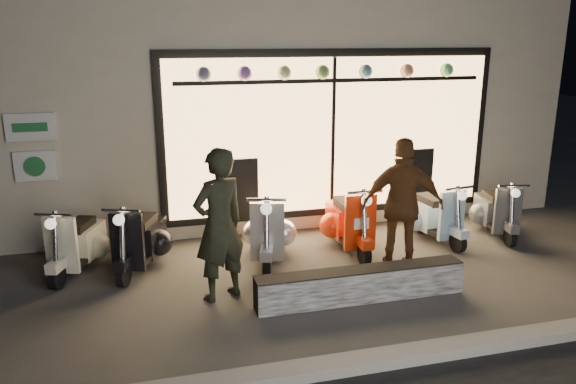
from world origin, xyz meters
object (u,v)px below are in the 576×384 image
object	(u,v)px
scooter_red	(348,221)
man	(219,225)
scooter_silver	(269,229)
woman	(403,205)
graffiti_barrier	(361,284)

from	to	relation	value
scooter_red	man	world-z (taller)	man
scooter_silver	woman	world-z (taller)	woman
scooter_silver	scooter_red	xyz separation A→B (m)	(1.22, 0.07, -0.00)
scooter_silver	man	world-z (taller)	man
graffiti_barrier	woman	world-z (taller)	woman
graffiti_barrier	man	bearing A→B (deg)	162.82
scooter_silver	woman	distance (m)	1.91
graffiti_barrier	scooter_red	bearing A→B (deg)	74.38
woman	man	bearing A→B (deg)	25.67
woman	scooter_silver	bearing A→B (deg)	-9.22
graffiti_barrier	man	world-z (taller)	man
scooter_silver	woman	bearing A→B (deg)	-13.72
scooter_red	scooter_silver	bearing A→B (deg)	-174.58
scooter_silver	graffiti_barrier	bearing A→B (deg)	-50.34
scooter_red	woman	bearing A→B (deg)	-65.90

